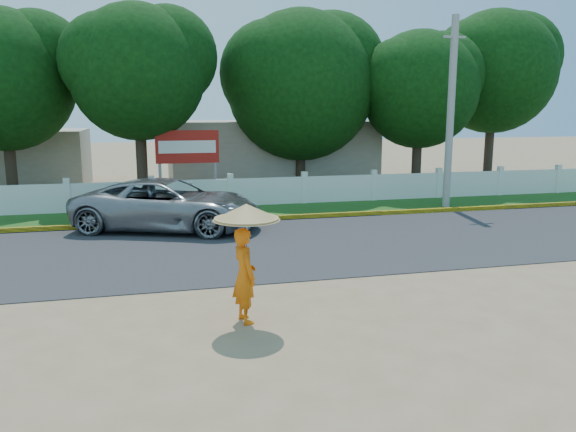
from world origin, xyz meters
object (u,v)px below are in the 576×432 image
at_px(utility_pole, 451,114).
at_px(monk_with_parasol, 245,246).
at_px(billboard, 187,151).
at_px(vehicle, 168,205).

bearing_deg(utility_pole, monk_with_parasol, -133.96).
relative_size(utility_pole, billboard, 2.44).
distance_m(utility_pole, billboard, 10.32).
relative_size(utility_pole, monk_with_parasol, 3.38).
xyz_separation_m(vehicle, billboard, (1.00, 4.93, 1.33)).
xyz_separation_m(utility_pole, vehicle, (-10.67, -1.65, -2.79)).
height_order(vehicle, billboard, billboard).
relative_size(vehicle, billboard, 1.97).
distance_m(monk_with_parasol, billboard, 13.33).
xyz_separation_m(monk_with_parasol, billboard, (-0.01, 13.31, 0.75)).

